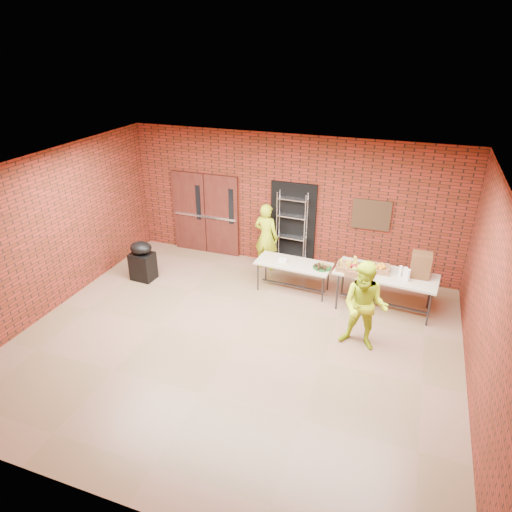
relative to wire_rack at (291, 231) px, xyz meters
The scene contains 19 objects.
room 3.38m from the wire_rack, 91.87° to the right, with size 8.08×7.08×3.28m.
double_doors 2.31m from the wire_rack, behind, with size 1.78×0.12×2.10m.
dark_doorway 0.17m from the wire_rack, 93.35° to the left, with size 1.10×0.06×2.10m, color black.
bronze_plaque 1.89m from the wire_rack, ahead, with size 0.85×0.04×0.70m, color #3D2A18.
wire_rack is the anchor object (origin of this frame).
table_left 1.19m from the wire_rack, 71.21° to the right, with size 1.68×0.78×0.68m.
table_right 2.63m from the wire_rack, 27.25° to the right, with size 2.09×1.03×0.83m.
basket_bananas 2.04m from the wire_rack, 39.07° to the right, with size 0.48×0.37×0.15m.
basket_oranges 2.44m from the wire_rack, 27.90° to the right, with size 0.47×0.36×0.15m.
basket_apples 2.27m from the wire_rack, 37.95° to the right, with size 0.49×0.38×0.15m.
muffin_tray 1.50m from the wire_rack, 47.65° to the right, with size 0.40×0.40×0.10m.
napkin_box 1.12m from the wire_rack, 83.68° to the right, with size 0.18×0.12×0.06m, color white.
coffee_dispenser 3.15m from the wire_rack, 20.22° to the right, with size 0.38×0.34×0.50m, color brown.
cup_stack_front 2.97m from the wire_rack, 25.25° to the right, with size 0.08×0.08×0.23m, color white.
cup_stack_mid 3.07m from the wire_rack, 26.54° to the right, with size 0.08×0.08×0.25m, color white.
cup_stack_back 2.86m from the wire_rack, 24.74° to the right, with size 0.07×0.07×0.21m, color white.
covered_grill 3.56m from the wire_rack, 150.11° to the right, with size 0.54×0.46×0.94m.
volunteer_woman 0.62m from the wire_rack, 154.37° to the right, with size 0.60×0.40×1.66m, color #B6D517.
volunteer_man 3.37m from the wire_rack, 51.56° to the right, with size 0.83×0.64×1.70m, color #B6D517.
Camera 1 is at (2.72, -6.40, 5.17)m, focal length 32.00 mm.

